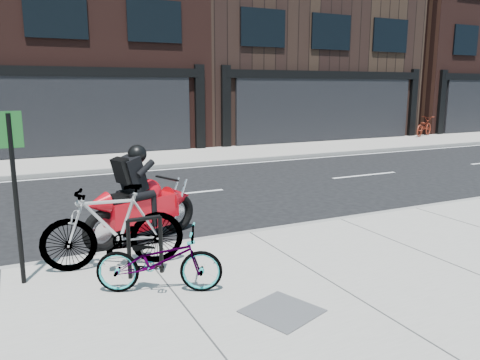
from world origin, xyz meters
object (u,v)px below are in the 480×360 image
sign_post (15,183)px  utility_grate (282,311)px  bicycle_far (424,126)px  motorcycle (147,201)px  bicycle_front (159,260)px  bicycle_rear (113,227)px  bike_rack (145,241)px

sign_post → utility_grate: bearing=-41.5°
bicycle_far → sign_post: (-19.59, -11.65, 0.85)m
motorcycle → sign_post: 2.64m
bicycle_front → bicycle_rear: (-0.36, 1.09, 0.18)m
bicycle_front → motorcycle: size_ratio=0.72×
bicycle_front → bicycle_far: size_ratio=0.83×
bike_rack → bicycle_front: bike_rack is taller
bicycle_rear → motorcycle: bearing=158.1°
bicycle_front → bicycle_far: (18.03, 12.69, 0.09)m
bicycle_far → sign_post: bearing=96.8°
motorcycle → bicycle_far: 20.28m
bicycle_far → sign_post: sign_post is taller
bike_rack → motorcycle: motorcycle is taller
bicycle_far → utility_grate: bicycle_far is taller
bike_rack → bicycle_front: size_ratio=0.53×
bicycle_rear → utility_grate: (1.47, -2.24, -0.59)m
bike_rack → bicycle_rear: bicycle_rear is taller
bicycle_front → motorcycle: bearing=13.2°
bicycle_front → sign_post: 2.10m
bicycle_rear → bicycle_far: size_ratio=1.04×
bicycle_front → bicycle_rear: bicycle_rear is taller
bike_rack → utility_grate: size_ratio=1.12×
bike_rack → bicycle_front: (0.03, -0.58, -0.08)m
utility_grate → motorcycle: bearing=99.8°
bicycle_rear → bicycle_front: bearing=27.3°
utility_grate → bicycle_front: bearing=134.1°
bicycle_rear → bicycle_far: bearing=131.3°
motorcycle → bicycle_far: motorcycle is taller
bicycle_front → bicycle_far: bearing=-30.6°
bicycle_far → motorcycle: bearing=96.3°
motorcycle → bike_rack: bearing=-126.8°
motorcycle → sign_post: size_ratio=0.98×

